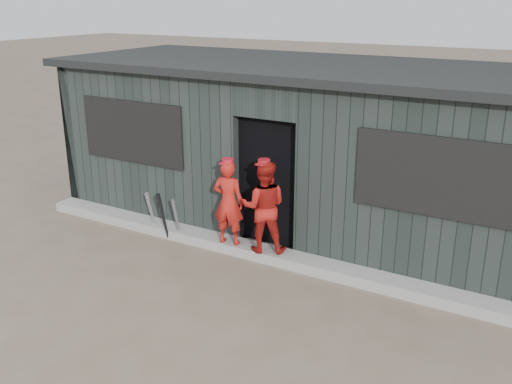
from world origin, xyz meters
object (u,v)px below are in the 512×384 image
Objects in this scene: bat_mid at (177,220)px; player_red_right at (264,207)px; dugout at (308,146)px; player_grey_back at (290,211)px; player_red_left at (228,202)px; bat_right at (163,217)px; bat_left at (151,213)px.

player_red_right is at bearing 3.10° from bat_mid.
dugout is (1.35, 1.81, 0.94)m from bat_mid.
dugout reaches higher than player_grey_back.
player_red_right reaches higher than player_grey_back.
player_red_right is (0.57, 0.04, 0.03)m from player_red_left.
bat_right is 0.64× the size of player_red_left.
bat_right is 1.95m from player_grey_back.
player_grey_back reaches higher than bat_right.
bat_mid is at bearing 38.17° from player_grey_back.
bat_left is at bearing 33.10° from player_grey_back.
bat_mid is at bearing -7.05° from player_red_left.
player_red_right is at bearing 95.23° from player_grey_back.
dugout is at bearing -113.44° from player_red_left.
player_red_left is 1.12× the size of player_grey_back.
player_red_right reaches higher than bat_right.
bat_left is at bearing -179.73° from bat_mid.
dugout is at bearing 53.19° from bat_mid.
bat_left is at bearing -22.11° from player_red_right.
bat_right is 0.61× the size of player_red_right.
bat_mid is (0.50, 0.00, -0.02)m from bat_left.
bat_left is 1.49m from player_red_left.
bat_mid is 0.08× the size of dugout.
player_red_left is at bearing 58.70° from player_grey_back.
bat_right is (-0.16, -0.12, 0.05)m from bat_mid.
bat_right reaches higher than bat_left.
bat_left is 1.07× the size of bat_mid.
bat_left reaches higher than bat_mid.
dugout reaches higher than bat_right.
bat_right is 2.61m from dugout.
dugout is (0.43, 1.76, 0.50)m from player_red_left.
bat_mid is 0.61× the size of player_grey_back.
bat_mid is 0.86× the size of bat_right.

